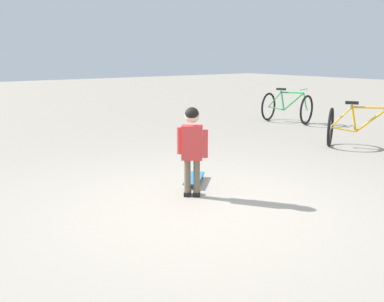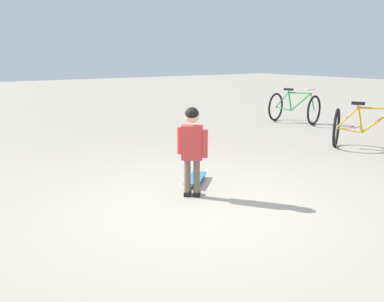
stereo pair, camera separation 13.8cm
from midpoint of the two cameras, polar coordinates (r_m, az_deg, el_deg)
ground_plane at (r=4.53m, az=1.08°, el=-7.97°), size 50.00×50.00×0.00m
child_person at (r=4.73m, az=-0.84°, el=1.26°), size 0.38×0.28×1.06m
skateboard at (r=5.38m, az=-0.43°, el=-3.84°), size 0.54×0.55×0.07m
bicycle_near at (r=10.46m, az=12.68°, el=5.96°), size 1.22×0.97×0.85m
bicycle_mid at (r=7.84m, az=21.92°, el=3.02°), size 1.28×1.15×0.85m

